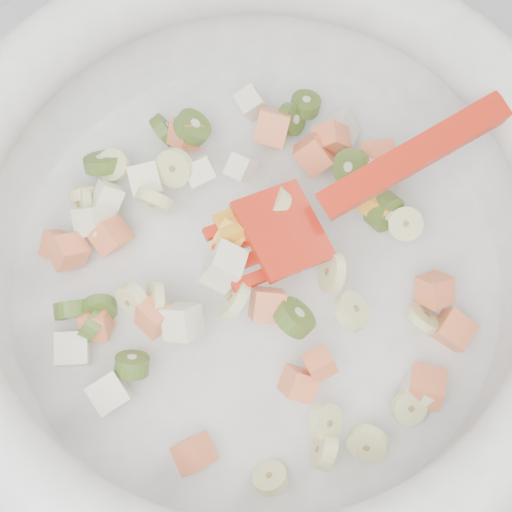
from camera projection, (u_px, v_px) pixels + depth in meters
counter at (194, 403)px, 0.99m from camera, size 2.00×0.60×0.90m
mixing_bowl at (256, 246)px, 0.51m from camera, size 0.45×0.44×0.12m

